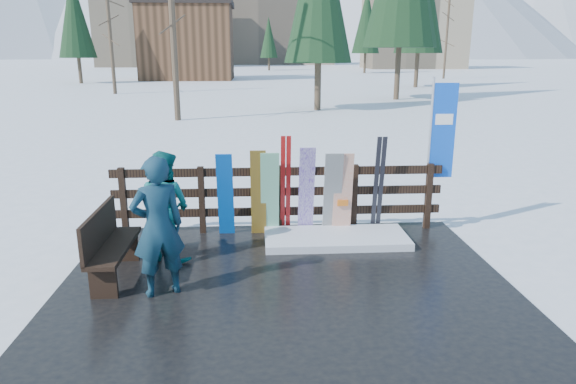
{
  "coord_description": "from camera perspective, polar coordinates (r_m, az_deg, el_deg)",
  "views": [
    {
      "loc": [
        -0.36,
        -6.19,
        3.07
      ],
      "look_at": [
        0.08,
        1.0,
        1.1
      ],
      "focal_mm": 32.0,
      "sensor_mm": 36.0,
      "label": 1
    }
  ],
  "objects": [
    {
      "name": "ground",
      "position": [
        6.92,
        -0.19,
        -11.05
      ],
      "size": [
        700.0,
        700.0,
        0.0
      ],
      "primitive_type": "plane",
      "color": "white",
      "rests_on": "ground"
    },
    {
      "name": "deck",
      "position": [
        6.9,
        -0.19,
        -10.75
      ],
      "size": [
        6.0,
        5.0,
        0.08
      ],
      "primitive_type": "cube",
      "color": "black",
      "rests_on": "ground"
    },
    {
      "name": "fence",
      "position": [
        8.71,
        -1.05,
        -0.22
      ],
      "size": [
        5.6,
        0.1,
        1.15
      ],
      "color": "black",
      "rests_on": "deck"
    },
    {
      "name": "snow_patch",
      "position": [
        8.42,
        5.35,
        -5.14
      ],
      "size": [
        2.31,
        1.0,
        0.12
      ],
      "primitive_type": "cube",
      "color": "white",
      "rests_on": "deck"
    },
    {
      "name": "bench",
      "position": [
        7.33,
        -19.34,
        -5.33
      ],
      "size": [
        0.41,
        1.5,
        0.97
      ],
      "color": "black",
      "rests_on": "deck"
    },
    {
      "name": "snowboard_0",
      "position": [
        8.49,
        -6.98,
        -0.34
      ],
      "size": [
        0.26,
        0.32,
        1.43
      ],
      "primitive_type": "cube",
      "rotation": [
        0.21,
        0.0,
        0.0
      ],
      "color": "#0750B8",
      "rests_on": "deck"
    },
    {
      "name": "snowboard_1",
      "position": [
        8.48,
        -2.02,
        -0.24
      ],
      "size": [
        0.3,
        0.31,
        1.44
      ],
      "primitive_type": "cube",
      "rotation": [
        0.2,
        0.0,
        0.0
      ],
      "color": "silver",
      "rests_on": "deck"
    },
    {
      "name": "snowboard_2",
      "position": [
        8.47,
        -3.31,
        -0.13
      ],
      "size": [
        0.25,
        0.29,
        1.48
      ],
      "primitive_type": "cube",
      "rotation": [
        0.18,
        0.0,
        0.0
      ],
      "color": "gold",
      "rests_on": "deck"
    },
    {
      "name": "snowboard_3",
      "position": [
        8.5,
        2.06,
        0.11
      ],
      "size": [
        0.26,
        0.38,
        1.53
      ],
      "primitive_type": "cube",
      "rotation": [
        0.23,
        0.0,
        0.0
      ],
      "color": "silver",
      "rests_on": "deck"
    },
    {
      "name": "snowboard_4",
      "position": [
        8.57,
        4.98,
        -0.2
      ],
      "size": [
        0.3,
        0.27,
        1.41
      ],
      "primitive_type": "cube",
      "rotation": [
        0.17,
        0.0,
        0.0
      ],
      "color": "black",
      "rests_on": "deck"
    },
    {
      "name": "snowboard_5",
      "position": [
        8.6,
        6.12,
        -0.22
      ],
      "size": [
        0.31,
        0.2,
        1.4
      ],
      "primitive_type": "cube",
      "rotation": [
        0.12,
        0.0,
        0.0
      ],
      "color": "silver",
      "rests_on": "deck"
    },
    {
      "name": "ski_pair_a",
      "position": [
        8.52,
        -0.27,
        0.76
      ],
      "size": [
        0.16,
        0.31,
        1.7
      ],
      "color": "#AF1615",
      "rests_on": "deck"
    },
    {
      "name": "ski_pair_b",
      "position": [
        8.75,
        10.03,
        0.8
      ],
      "size": [
        0.17,
        0.26,
        1.67
      ],
      "color": "black",
      "rests_on": "deck"
    },
    {
      "name": "rental_flag",
      "position": [
        9.09,
        16.5,
        5.92
      ],
      "size": [
        0.45,
        0.04,
        2.6
      ],
      "color": "silver",
      "rests_on": "deck"
    },
    {
      "name": "person_front",
      "position": [
        6.57,
        -14.26,
        -3.77
      ],
      "size": [
        0.77,
        0.65,
        1.79
      ],
      "primitive_type": "imported",
      "rotation": [
        0.0,
        0.0,
        3.55
      ],
      "color": "#16444E",
      "rests_on": "deck"
    },
    {
      "name": "person_back",
      "position": [
        7.68,
        -13.49,
        -1.54
      ],
      "size": [
        1.01,
        0.96,
        1.64
      ],
      "primitive_type": "imported",
      "rotation": [
        0.0,
        0.0,
        2.55
      ],
      "color": "#0E5E5E",
      "rests_on": "deck"
    },
    {
      "name": "resort_buildings",
      "position": [
        121.79,
        -3.04,
        18.45
      ],
      "size": [
        73.0,
        87.6,
        22.6
      ],
      "color": "tan",
      "rests_on": "ground"
    },
    {
      "name": "trees",
      "position": [
        53.88,
        1.42,
        18.29
      ],
      "size": [
        41.94,
        68.65,
        13.4
      ],
      "color": "#382B1E",
      "rests_on": "ground"
    }
  ]
}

